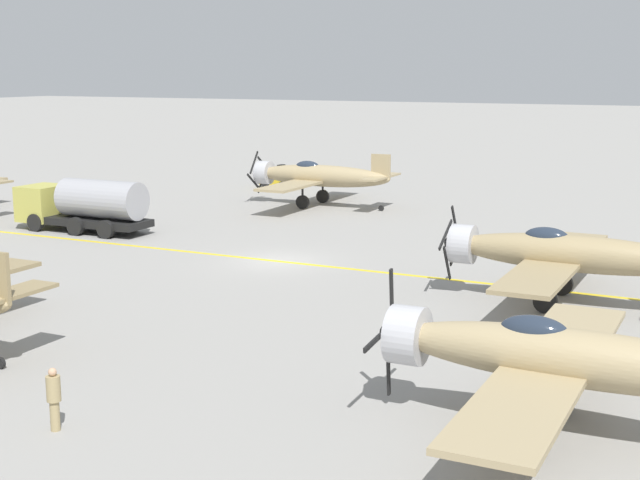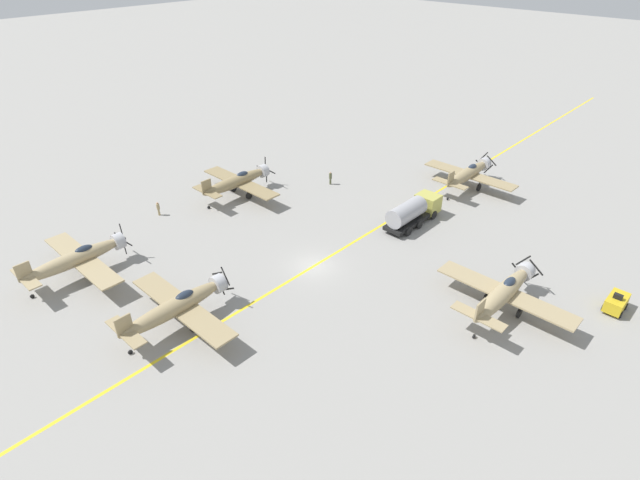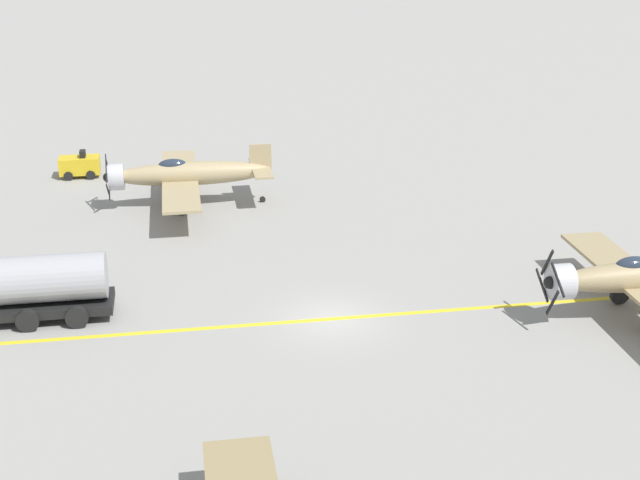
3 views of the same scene
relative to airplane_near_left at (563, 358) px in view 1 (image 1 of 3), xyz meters
name	(u,v)px [view 1 (image 1 of 3)]	position (x,y,z in m)	size (l,w,h in m)	color
ground_plane	(278,261)	(14.85, 16.11, -2.01)	(400.00, 400.00, 0.00)	gray
taxiway_stripe	(278,261)	(14.85, 16.11, -2.01)	(0.30, 160.00, 0.01)	yellow
airplane_near_left	(563,358)	(0.00, 0.00, 0.00)	(12.00, 9.98, 3.80)	tan
airplane_near_center	(565,254)	(12.73, 2.41, 0.00)	(12.00, 9.98, 3.65)	#9F8A61
airplane_mid_right	(318,176)	(31.17, 22.08, 0.00)	(12.00, 9.98, 3.65)	tan
fuel_tanker	(83,205)	(17.02, 29.73, -0.50)	(2.67, 8.00, 2.98)	black
tow_tractor	(278,178)	(38.26, 28.92, -1.22)	(1.57, 2.60, 1.79)	gold
ground_crew_walking	(54,396)	(-5.28, 11.45, -1.11)	(0.36, 0.36, 1.65)	tan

